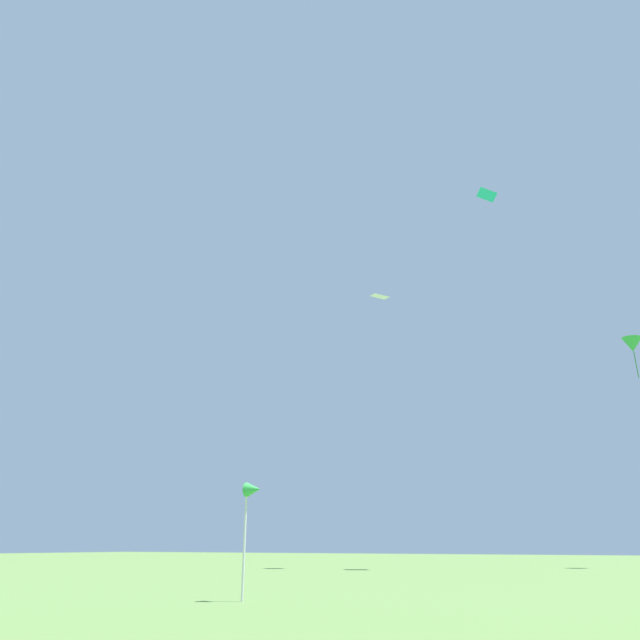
% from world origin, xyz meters
% --- Properties ---
extents(distant_kite_green_far_center, '(1.07, 1.03, 1.82)m').
position_xyz_m(distant_kite_green_far_center, '(1.87, 27.57, 8.93)').
color(distant_kite_green_far_center, green).
extents(distant_kite_teal_mid_right, '(0.91, 0.98, 0.52)m').
position_xyz_m(distant_kite_teal_mid_right, '(-2.64, 23.19, 15.41)').
color(distant_kite_teal_mid_right, '#19B2AD').
extents(distant_kite_white_high_right, '(0.72, 0.72, 0.29)m').
position_xyz_m(distant_kite_white_high_right, '(-7.46, 22.00, 11.07)').
color(distant_kite_white_high_right, white).
extents(marker_flag, '(0.30, 0.24, 1.84)m').
position_xyz_m(marker_flag, '(-4.12, 8.13, 1.59)').
color(marker_flag, silver).
rests_on(marker_flag, ground).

